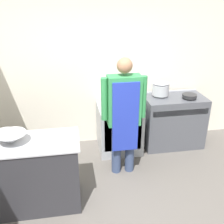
{
  "coord_description": "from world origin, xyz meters",
  "views": [
    {
      "loc": [
        -0.49,
        -2.25,
        2.48
      ],
      "look_at": [
        0.08,
        1.14,
        0.97
      ],
      "focal_mm": 42.0,
      "sensor_mm": 36.0,
      "label": 1
    }
  ],
  "objects_px": {
    "fridge_unit": "(119,128)",
    "mixing_bowl": "(11,138)",
    "stove": "(173,121)",
    "stock_pot": "(161,88)",
    "person_cook": "(124,111)",
    "saute_pan": "(189,96)"
  },
  "relations": [
    {
      "from": "person_cook",
      "to": "stock_pot",
      "type": "height_order",
      "value": "person_cook"
    },
    {
      "from": "fridge_unit",
      "to": "mixing_bowl",
      "type": "height_order",
      "value": "mixing_bowl"
    },
    {
      "from": "stock_pot",
      "to": "fridge_unit",
      "type": "bearing_deg",
      "value": -170.88
    },
    {
      "from": "fridge_unit",
      "to": "stock_pot",
      "type": "bearing_deg",
      "value": 9.12
    },
    {
      "from": "stove",
      "to": "saute_pan",
      "type": "xyz_separation_m",
      "value": [
        0.21,
        -0.1,
        0.5
      ]
    },
    {
      "from": "mixing_bowl",
      "to": "saute_pan",
      "type": "distance_m",
      "value": 2.88
    },
    {
      "from": "fridge_unit",
      "to": "stock_pot",
      "type": "relative_size",
      "value": 2.83
    },
    {
      "from": "mixing_bowl",
      "to": "stove",
      "type": "bearing_deg",
      "value": 24.78
    },
    {
      "from": "stove",
      "to": "stock_pot",
      "type": "xyz_separation_m",
      "value": [
        -0.23,
        0.11,
        0.59
      ]
    },
    {
      "from": "stove",
      "to": "stock_pot",
      "type": "relative_size",
      "value": 3.63
    },
    {
      "from": "person_cook",
      "to": "mixing_bowl",
      "type": "xyz_separation_m",
      "value": [
        -1.44,
        -0.48,
        -0.03
      ]
    },
    {
      "from": "person_cook",
      "to": "saute_pan",
      "type": "bearing_deg",
      "value": 24.31
    },
    {
      "from": "stove",
      "to": "person_cook",
      "type": "distance_m",
      "value": 1.35
    },
    {
      "from": "stock_pot",
      "to": "saute_pan",
      "type": "distance_m",
      "value": 0.5
    },
    {
      "from": "mixing_bowl",
      "to": "person_cook",
      "type": "bearing_deg",
      "value": 18.31
    },
    {
      "from": "person_cook",
      "to": "stock_pot",
      "type": "bearing_deg",
      "value": 43.86
    },
    {
      "from": "stove",
      "to": "mixing_bowl",
      "type": "xyz_separation_m",
      "value": [
        -2.48,
        -1.14,
        0.52
      ]
    },
    {
      "from": "person_cook",
      "to": "fridge_unit",
      "type": "bearing_deg",
      "value": 84.08
    },
    {
      "from": "stove",
      "to": "stock_pot",
      "type": "distance_m",
      "value": 0.64
    },
    {
      "from": "stock_pot",
      "to": "saute_pan",
      "type": "xyz_separation_m",
      "value": [
        0.44,
        -0.21,
        -0.09
      ]
    },
    {
      "from": "stove",
      "to": "fridge_unit",
      "type": "bearing_deg",
      "value": -179.3
    },
    {
      "from": "fridge_unit",
      "to": "mixing_bowl",
      "type": "xyz_separation_m",
      "value": [
        -1.51,
        -1.13,
        0.57
      ]
    }
  ]
}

